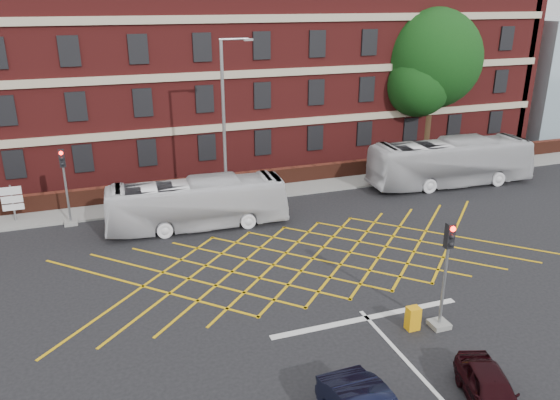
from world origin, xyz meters
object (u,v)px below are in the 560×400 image
object	(u,v)px
utility_cabinet	(413,318)
traffic_light_near	(444,286)
traffic_light_far	(67,194)
car_maroon	(491,390)
deciduous_tree	(430,66)
bus_left	(197,204)
bus_right	(451,162)
direction_signs	(12,200)
street_lamp	(226,155)

from	to	relation	value
utility_cabinet	traffic_light_near	bearing A→B (deg)	-11.70
traffic_light_far	car_maroon	bearing A→B (deg)	-58.06
deciduous_tree	traffic_light_near	world-z (taller)	deciduous_tree
bus_left	traffic_light_far	bearing A→B (deg)	71.13
bus_right	traffic_light_near	world-z (taller)	traffic_light_near
bus_left	deciduous_tree	world-z (taller)	deciduous_tree
bus_right	car_maroon	bearing A→B (deg)	151.05
bus_right	direction_signs	world-z (taller)	bus_right
utility_cabinet	bus_right	bearing A→B (deg)	50.08
bus_right	street_lamp	world-z (taller)	street_lamp
direction_signs	deciduous_tree	bearing A→B (deg)	9.12
car_maroon	utility_cabinet	distance (m)	4.39
street_lamp	deciduous_tree	bearing A→B (deg)	21.52
street_lamp	direction_signs	bearing A→B (deg)	168.65
car_maroon	bus_left	bearing A→B (deg)	126.56
deciduous_tree	street_lamp	bearing A→B (deg)	-158.48
traffic_light_near	street_lamp	distance (m)	15.07
direction_signs	utility_cabinet	distance (m)	22.28
deciduous_tree	direction_signs	size ratio (longest dim) A/B	5.10
car_maroon	direction_signs	size ratio (longest dim) A/B	1.56
bus_right	traffic_light_near	distance (m)	17.63
deciduous_tree	direction_signs	xyz separation A→B (m)	(-29.40, -4.72, -5.53)
traffic_light_near	bus_left	bearing A→B (deg)	117.92
traffic_light_near	car_maroon	bearing A→B (deg)	-105.09
bus_right	deciduous_tree	xyz separation A→B (m)	(2.67, 7.17, 5.35)
car_maroon	utility_cabinet	size ratio (longest dim) A/B	3.73
deciduous_tree	traffic_light_far	bearing A→B (deg)	-167.31
car_maroon	direction_signs	xyz separation A→B (m)	(-15.04, 20.73, 0.79)
car_maroon	direction_signs	distance (m)	25.63
utility_cabinet	car_maroon	bearing A→B (deg)	-90.91
traffic_light_near	traffic_light_far	size ratio (longest dim) A/B	1.00
bus_left	traffic_light_far	xyz separation A→B (m)	(-6.57, 2.67, 0.41)
street_lamp	direction_signs	world-z (taller)	street_lamp
car_maroon	bus_right	bearing A→B (deg)	75.62
bus_left	car_maroon	xyz separation A→B (m)	(5.57, -16.81, -0.77)
bus_left	deciduous_tree	distance (m)	22.43
bus_right	direction_signs	size ratio (longest dim) A/B	5.08
car_maroon	traffic_light_near	distance (m)	4.48
car_maroon	deciduous_tree	distance (m)	29.90
bus_right	traffic_light_far	world-z (taller)	traffic_light_far
bus_left	street_lamp	size ratio (longest dim) A/B	0.99
bus_right	utility_cabinet	xyz separation A→B (m)	(-11.62, -13.89, -1.09)
street_lamp	bus_left	bearing A→B (deg)	-142.35
deciduous_tree	street_lamp	world-z (taller)	deciduous_tree
bus_left	street_lamp	distance (m)	3.36
deciduous_tree	traffic_light_far	xyz separation A→B (m)	(-26.51, -5.97, -5.15)
traffic_light_far	bus_left	bearing A→B (deg)	-22.14
car_maroon	street_lamp	world-z (taller)	street_lamp
bus_right	deciduous_tree	bearing A→B (deg)	-16.78
deciduous_tree	bus_left	bearing A→B (deg)	-156.55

